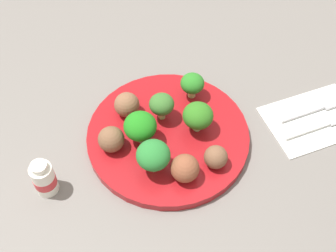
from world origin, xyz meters
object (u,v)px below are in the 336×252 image
Objects in this scene: broccoli_floret_back_left at (153,155)px; napkin at (314,119)px; fork at (313,109)px; yogurt_bottle at (44,178)px; meatball_front_left at (216,157)px; broccoli_floret_near_rim at (192,84)px; plate at (168,136)px; meatball_mid_left at (112,141)px; meatball_far_rim at (127,105)px; meatball_back_right at (187,168)px; broccoli_floret_center at (161,105)px; broccoli_floret_front_left at (198,116)px; knife at (324,123)px; broccoli_floret_mid_left at (140,125)px.

napkin is (0.31, 0.02, -0.05)m from broccoli_floret_back_left.
yogurt_bottle is (-0.48, -0.02, 0.02)m from fork.
broccoli_floret_near_rim is at bearing 85.35° from meatball_front_left.
plate is 6.37× the size of meatball_mid_left.
meatball_back_right is at bearing -69.05° from meatball_far_rim.
napkin is 2.42× the size of yogurt_bottle.
broccoli_floret_center is 0.28m from napkin.
broccoli_floret_near_rim is 1.29× the size of meatball_front_left.
broccoli_floret_front_left is 0.15m from meatball_mid_left.
plate reaches higher than napkin.
meatball_mid_left is 0.17m from meatball_front_left.
meatball_front_left is at bearing -9.43° from yogurt_bottle.
broccoli_floret_center is 0.23m from yogurt_bottle.
plate is 0.10m from meatball_front_left.
broccoli_floret_center is 0.75× the size of yogurt_bottle.
broccoli_floret_near_rim is 0.23m from napkin.
meatball_front_left is 0.22m from knife.
broccoli_floret_center is at bearing 34.86° from broccoli_floret_mid_left.
knife is (0.32, -0.06, -0.05)m from broccoli_floret_mid_left.
fork is at bearing 2.07° from yogurt_bottle.
meatball_far_rim is at bearing 58.33° from meatball_mid_left.
meatball_back_right is 0.05m from meatball_front_left.
plate is at bearing 2.69° from meatball_mid_left.
broccoli_floret_mid_left reaches higher than yogurt_bottle.
meatball_back_right is at bearing -165.40° from fork.
broccoli_floret_center is at bearing 66.50° from broccoli_floret_back_left.
broccoli_floret_mid_left reaches higher than plate.
meatball_back_right is 0.13m from meatball_mid_left.
broccoli_floret_back_left reaches higher than meatball_mid_left.
broccoli_floret_mid_left is at bearing 118.77° from meatball_back_right.
broccoli_floret_mid_left is 0.17m from yogurt_bottle.
napkin is at bearing -28.65° from broccoli_floret_near_rim.
broccoli_floret_near_rim is at bearing 20.78° from yogurt_bottle.
broccoli_floret_near_rim is 0.24m from knife.
meatball_front_left is at bearing -163.94° from fork.
meatball_far_rim is at bearing 130.72° from plate.
meatball_mid_left is 0.63× the size of yogurt_bottle.
meatball_back_right is at bearing -172.90° from knife.
fork is at bearing -4.25° from broccoli_floret_mid_left.
broccoli_floret_front_left is 0.13m from meatball_far_rim.
meatball_far_rim is 0.18m from meatball_front_left.
meatball_mid_left is at bearing 174.64° from napkin.
broccoli_floret_back_left reaches higher than meatball_far_rim.
yogurt_bottle is at bearing -164.21° from meatball_mid_left.
broccoli_floret_back_left is at bearing -175.65° from napkin.
meatball_back_right reaches higher than napkin.
meatball_mid_left is (-0.15, 0.00, -0.01)m from broccoli_floret_front_left.
broccoli_floret_back_left is 0.31m from napkin.
meatball_back_right is at bearing -87.73° from plate.
broccoli_floret_front_left is at bearing 167.11° from knife.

